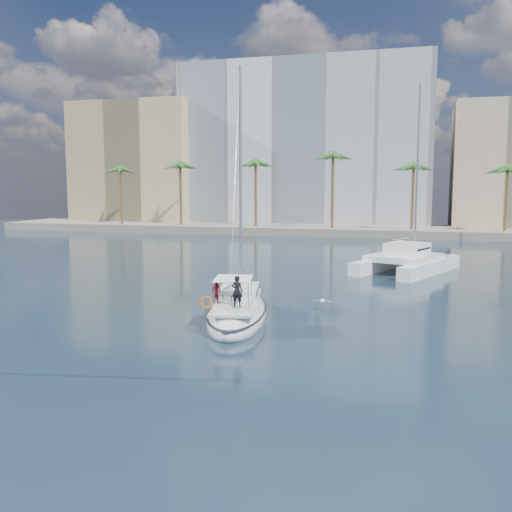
% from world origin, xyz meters
% --- Properties ---
extents(ground, '(160.00, 160.00, 0.00)m').
position_xyz_m(ground, '(0.00, 0.00, 0.00)').
color(ground, black).
rests_on(ground, ground).
extents(quay, '(120.00, 14.00, 1.20)m').
position_xyz_m(quay, '(0.00, 61.00, 0.60)').
color(quay, gray).
rests_on(quay, ground).
extents(building_modern, '(42.00, 16.00, 28.00)m').
position_xyz_m(building_modern, '(-12.00, 73.00, 14.00)').
color(building_modern, white).
rests_on(building_modern, ground).
extents(building_tan_left, '(22.00, 14.00, 22.00)m').
position_xyz_m(building_tan_left, '(-42.00, 69.00, 11.00)').
color(building_tan_left, tan).
rests_on(building_tan_left, ground).
extents(palm_left, '(3.60, 3.60, 12.30)m').
position_xyz_m(palm_left, '(-34.00, 57.00, 10.28)').
color(palm_left, brown).
rests_on(palm_left, ground).
extents(palm_centre, '(3.60, 3.60, 12.30)m').
position_xyz_m(palm_centre, '(0.00, 57.00, 10.28)').
color(palm_centre, brown).
rests_on(palm_centre, ground).
extents(main_sloop, '(5.17, 10.37, 14.75)m').
position_xyz_m(main_sloop, '(-2.54, 2.69, 0.49)').
color(main_sloop, white).
rests_on(main_sloop, ground).
extents(catamaran, '(9.21, 12.16, 16.04)m').
position_xyz_m(catamaran, '(6.04, 23.68, 1.12)').
color(catamaran, white).
rests_on(catamaran, ground).
extents(seagull, '(1.24, 0.53, 0.23)m').
position_xyz_m(seagull, '(1.58, 6.49, 0.56)').
color(seagull, silver).
rests_on(seagull, ground).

